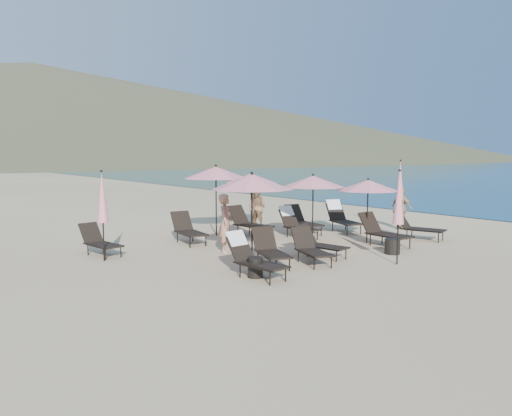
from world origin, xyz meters
TOP-DOWN VIEW (x-y plane):
  - ground at (0.00, 0.00)m, footprint 800.00×800.00m
  - volcanic_headland at (71.37, 302.62)m, footprint 690.00×690.00m
  - lounger_0 at (-4.10, -0.20)m, footprint 0.77×1.67m
  - lounger_1 at (-3.02, 0.51)m, footprint 1.09×1.69m
  - lounger_2 at (-2.01, 0.08)m, footprint 1.00×1.61m
  - lounger_3 at (-1.28, 0.50)m, footprint 0.84×1.57m
  - lounger_4 at (1.47, 0.57)m, footprint 0.72×1.74m
  - lounger_5 at (3.32, 0.66)m, footprint 1.11×1.75m
  - lounger_6 at (-6.06, 4.37)m, footprint 0.82×1.58m
  - lounger_7 at (-3.13, 4.58)m, footprint 0.82×1.74m
  - lounger_8 at (-0.69, 4.66)m, footprint 0.87×1.82m
  - lounger_9 at (0.41, 3.42)m, footprint 0.72×1.69m
  - lounger_10 at (1.17, 3.95)m, footprint 0.89×1.78m
  - lounger_11 at (2.64, 3.44)m, footprint 1.15×1.90m
  - umbrella_open_0 at (-2.98, 1.33)m, footprint 2.19×2.19m
  - umbrella_open_1 at (0.31, 2.49)m, footprint 2.05×2.05m
  - umbrella_open_2 at (1.44, 1.18)m, footprint 1.94×1.94m
  - umbrella_open_3 at (-1.57, 5.38)m, footprint 2.30×2.30m
  - umbrella_open_4 at (0.52, 6.18)m, footprint 2.01×2.01m
  - umbrella_closed_0 at (-0.33, -1.36)m, footprint 0.29×0.29m
  - umbrella_closed_1 at (4.66, 2.42)m, footprint 0.31×0.31m
  - umbrella_closed_2 at (-6.23, 3.54)m, footprint 0.28×0.28m
  - side_table_0 at (-4.07, -0.28)m, footprint 0.35×0.35m
  - side_table_1 at (0.67, -0.42)m, footprint 0.44×0.44m
  - beachgoer_a at (-2.98, 2.63)m, footprint 0.71×0.73m
  - beachgoer_b at (0.58, 5.88)m, footprint 0.80×0.92m
  - beachgoer_c at (4.81, 2.41)m, footprint 0.40×0.93m

SIDE VIEW (x-z plane):
  - ground at x=0.00m, z-range 0.00..0.00m
  - side_table_1 at x=0.67m, z-range 0.00..0.43m
  - side_table_0 at x=-4.07m, z-range 0.00..0.47m
  - lounger_3 at x=-1.28m, z-range -0.03..0.83m
  - lounger_6 at x=-6.06m, z-range -0.03..0.84m
  - lounger_2 at x=-2.01m, z-range -0.03..0.84m
  - lounger_1 at x=-3.02m, z-range -0.03..0.88m
  - lounger_5 at x=3.32m, z-range -0.03..0.91m
  - lounger_7 at x=-3.13m, z-range -0.03..0.93m
  - lounger_10 at x=1.17m, z-range -0.03..0.95m
  - lounger_4 at x=1.47m, z-range -0.03..0.96m
  - lounger_8 at x=-0.69m, z-range -0.03..0.98m
  - lounger_0 at x=-4.10m, z-range -0.02..0.99m
  - lounger_9 at x=0.41m, z-range -0.02..1.01m
  - lounger_11 at x=2.64m, z-range -0.02..1.09m
  - beachgoer_c at x=4.81m, z-range 0.00..1.59m
  - beachgoer_b at x=0.58m, z-range 0.00..1.61m
  - beachgoer_a at x=-2.98m, z-range 0.00..1.69m
  - umbrella_closed_2 at x=-6.23m, z-range 0.47..2.89m
  - umbrella_closed_0 at x=-0.33m, z-range 0.48..2.93m
  - umbrella_closed_1 at x=4.66m, z-range 0.52..3.15m
  - umbrella_open_2 at x=1.44m, z-range 0.80..2.88m
  - umbrella_open_4 at x=0.52m, z-range 0.83..2.99m
  - umbrella_open_1 at x=0.31m, z-range 0.85..3.05m
  - umbrella_open_0 at x=-2.98m, z-range 0.91..3.27m
  - umbrella_open_3 at x=-1.57m, z-range 0.95..3.43m
  - volcanic_headland at x=71.37m, z-range -1.01..53.99m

